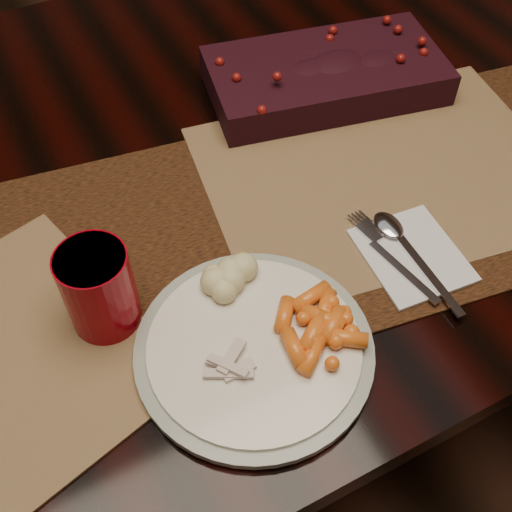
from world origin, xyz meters
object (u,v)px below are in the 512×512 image
dining_table (199,306)px  baby_carrots (301,329)px  placemat_main (383,173)px  mashed_potatoes (230,270)px  dinner_plate (254,348)px  red_cup (99,289)px  centerpiece (326,71)px  napkin (412,255)px  turkey_shreds (232,360)px

dining_table → baby_carrots: (0.00, -0.34, 0.40)m
baby_carrots → placemat_main: bearing=37.3°
placemat_main → mashed_potatoes: bearing=-155.2°
dinner_plate → dining_table: bearing=81.0°
red_cup → centerpiece: bearing=29.2°
placemat_main → napkin: napkin is taller
mashed_potatoes → napkin: mashed_potatoes is taller
dinner_plate → baby_carrots: size_ratio=2.67×
turkey_shreds → baby_carrots: bearing=-0.1°
dinner_plate → baby_carrots: (0.05, -0.01, 0.02)m
napkin → mashed_potatoes: bearing=169.3°
mashed_potatoes → turkey_shreds: 0.11m
turkey_shreds → napkin: size_ratio=0.48×
centerpiece → dinner_plate: size_ratio=1.33×
mashed_potatoes → napkin: (0.22, -0.06, -0.03)m
dining_table → placemat_main: bearing=-33.8°
dinner_plate → mashed_potatoes: 0.10m
mashed_potatoes → napkin: 0.23m
napkin → turkey_shreds: bearing=-166.7°
centerpiece → red_cup: 0.51m
turkey_shreds → napkin: turkey_shreds is taller
dinner_plate → turkey_shreds: 0.04m
placemat_main → red_cup: red_cup is taller
centerpiece → turkey_shreds: centerpiece is taller
baby_carrots → napkin: 0.19m
napkin → baby_carrots: bearing=-162.9°
turkey_shreds → red_cup: 0.17m
dining_table → centerpiece: size_ratio=5.08×
turkey_shreds → centerpiece: bearing=47.6°
dining_table → turkey_shreds: bearing=-103.8°
centerpiece → mashed_potatoes: size_ratio=4.90×
placemat_main → red_cup: bearing=-164.4°
mashed_potatoes → red_cup: size_ratio=0.67×
dinner_plate → mashed_potatoes: mashed_potatoes is taller
dinner_plate → turkey_shreds: turkey_shreds is taller
red_cup → napkin: bearing=-13.7°
dining_table → dinner_plate: bearing=-99.0°
red_cup → dining_table: bearing=49.2°
dining_table → turkey_shreds: 0.53m
dining_table → baby_carrots: 0.53m
dining_table → mashed_potatoes: (-0.04, -0.24, 0.41)m
placemat_main → turkey_shreds: size_ratio=7.70×
placemat_main → mashed_potatoes: mashed_potatoes is taller
dining_table → napkin: bearing=-58.3°
dinner_plate → mashed_potatoes: bearing=80.3°
dining_table → mashed_potatoes: mashed_potatoes is taller
dining_table → red_cup: (-0.18, -0.21, 0.43)m
turkey_shreds → mashed_potatoes: bearing=65.2°
dinner_plate → baby_carrots: 0.06m
baby_carrots → turkey_shreds: bearing=179.9°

